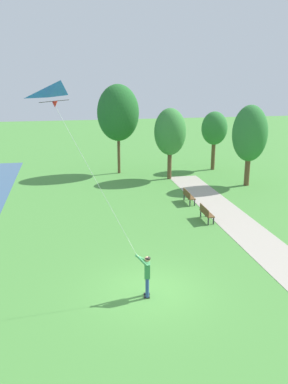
# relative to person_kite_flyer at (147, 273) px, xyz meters

# --- Properties ---
(ground_plane) EXTENTS (120.00, 120.00, 0.00)m
(ground_plane) POSITION_rel_person_kite_flyer_xyz_m (0.20, 0.36, -1.05)
(ground_plane) COLOR #4C8E3D
(walkway_path) EXTENTS (3.03, 32.04, 0.02)m
(walkway_path) POSITION_rel_person_kite_flyer_xyz_m (6.86, 2.36, -1.04)
(walkway_path) COLOR #ADA393
(walkway_path) RESTS_ON ground
(person_kite_flyer) EXTENTS (0.63, 0.51, 1.83)m
(person_kite_flyer) POSITION_rel_person_kite_flyer_xyz_m (0.00, 0.00, 0.00)
(person_kite_flyer) COLOR #232328
(person_kite_flyer) RESTS_ON ground
(flying_kite) EXTENTS (3.34, 1.65, 6.47)m
(flying_kite) POSITION_rel_person_kite_flyer_xyz_m (-2.92, 0.41, 6.77)
(flying_kite) COLOR blue
(park_bench_near_walkway) EXTENTS (0.47, 1.51, 0.88)m
(park_bench_near_walkway) POSITION_rel_person_kite_flyer_xyz_m (5.08, 7.83, -0.54)
(park_bench_near_walkway) COLOR brown
(park_bench_near_walkway) RESTS_ON ground
(park_bench_far_walkway) EXTENTS (0.47, 1.51, 0.88)m
(park_bench_far_walkway) POSITION_rel_person_kite_flyer_xyz_m (5.01, 11.33, -0.54)
(park_bench_far_walkway) COLOR brown
(park_bench_far_walkway) RESTS_ON ground
(tree_treeline_left) EXTENTS (3.51, 3.17, 7.52)m
(tree_treeline_left) POSITION_rel_person_kite_flyer_xyz_m (1.47, 20.54, 4.11)
(tree_treeline_left) COLOR brown
(tree_treeline_left) RESTS_ON ground
(tree_lakeside_near) EXTENTS (2.29, 2.10, 5.16)m
(tree_lakeside_near) POSITION_rel_person_kite_flyer_xyz_m (9.91, 20.34, 2.61)
(tree_lakeside_near) COLOR brown
(tree_lakeside_near) RESTS_ON ground
(tree_behind_path) EXTENTS (2.64, 2.69, 6.17)m
(tree_behind_path) POSITION_rel_person_kite_flyer_xyz_m (10.72, 14.81, 2.96)
(tree_behind_path) COLOR brown
(tree_behind_path) RESTS_ON ground
(tree_treeline_right) EXTENTS (2.54, 2.78, 5.74)m
(tree_treeline_right) POSITION_rel_person_kite_flyer_xyz_m (5.30, 17.87, 2.79)
(tree_treeline_right) COLOR brown
(tree_treeline_right) RESTS_ON ground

